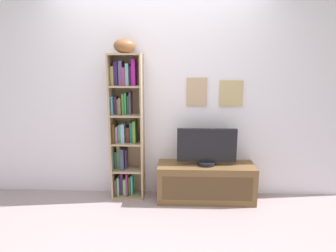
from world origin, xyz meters
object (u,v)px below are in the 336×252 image
at_px(bookshelf, 126,127).
at_px(television, 207,147).
at_px(football, 125,46).
at_px(tv_stand, 206,182).

distance_m(bookshelf, television, 0.99).
relative_size(bookshelf, football, 6.66).
height_order(bookshelf, tv_stand, bookshelf).
bearing_deg(football, bookshelf, 129.60).
bearing_deg(bookshelf, tv_stand, -5.54).
xyz_separation_m(bookshelf, television, (0.96, -0.09, -0.21)).
bearing_deg(tv_stand, bookshelf, 174.46).
bearing_deg(tv_stand, television, 90.00).
height_order(bookshelf, football, football).
bearing_deg(television, tv_stand, -90.00).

